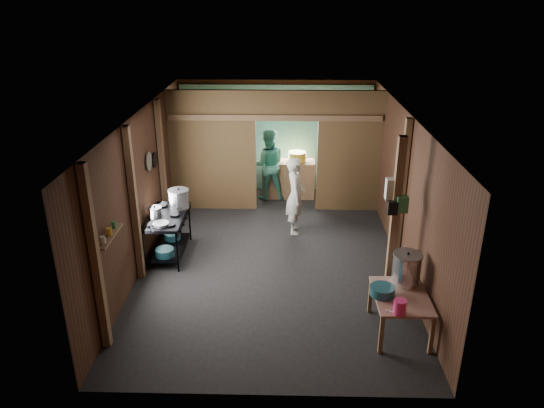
{
  "coord_description": "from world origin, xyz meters",
  "views": [
    {
      "loc": [
        0.2,
        -8.28,
        4.47
      ],
      "look_at": [
        0.0,
        -0.2,
        1.1
      ],
      "focal_mm": 33.97,
      "sensor_mm": 36.0,
      "label": 1
    }
  ],
  "objects_px": {
    "gas_range": "(168,235)",
    "stock_pot": "(406,269)",
    "prep_table": "(399,313)",
    "pink_bucket": "(400,307)",
    "yellow_tub": "(297,157)",
    "stove_pot_large": "(179,199)",
    "cook": "(295,196)"
  },
  "relations": [
    {
      "from": "stock_pot",
      "to": "pink_bucket",
      "type": "xyz_separation_m",
      "value": [
        -0.24,
        -0.76,
        -0.12
      ]
    },
    {
      "from": "gas_range",
      "to": "cook",
      "type": "height_order",
      "value": "cook"
    },
    {
      "from": "stock_pot",
      "to": "pink_bucket",
      "type": "height_order",
      "value": "stock_pot"
    },
    {
      "from": "gas_range",
      "to": "stove_pot_large",
      "type": "relative_size",
      "value": 3.56
    },
    {
      "from": "prep_table",
      "to": "pink_bucket",
      "type": "distance_m",
      "value": 0.6
    },
    {
      "from": "stock_pot",
      "to": "pink_bucket",
      "type": "bearing_deg",
      "value": -107.27
    },
    {
      "from": "stock_pot",
      "to": "prep_table",
      "type": "bearing_deg",
      "value": -109.7
    },
    {
      "from": "prep_table",
      "to": "stock_pot",
      "type": "relative_size",
      "value": 2.08
    },
    {
      "from": "yellow_tub",
      "to": "stove_pot_large",
      "type": "bearing_deg",
      "value": -130.25
    },
    {
      "from": "stock_pot",
      "to": "pink_bucket",
      "type": "relative_size",
      "value": 2.42
    },
    {
      "from": "yellow_tub",
      "to": "gas_range",
      "type": "bearing_deg",
      "value": -128.79
    },
    {
      "from": "stock_pot",
      "to": "yellow_tub",
      "type": "relative_size",
      "value": 1.21
    },
    {
      "from": "prep_table",
      "to": "stock_pot",
      "type": "bearing_deg",
      "value": 70.3
    },
    {
      "from": "gas_range",
      "to": "yellow_tub",
      "type": "distance_m",
      "value": 3.84
    },
    {
      "from": "gas_range",
      "to": "pink_bucket",
      "type": "relative_size",
      "value": 6.61
    },
    {
      "from": "stove_pot_large",
      "to": "pink_bucket",
      "type": "relative_size",
      "value": 1.86
    },
    {
      "from": "gas_range",
      "to": "stock_pot",
      "type": "xyz_separation_m",
      "value": [
        3.83,
        -1.87,
        0.43
      ]
    },
    {
      "from": "stove_pot_large",
      "to": "stock_pot",
      "type": "relative_size",
      "value": 0.77
    },
    {
      "from": "pink_bucket",
      "to": "yellow_tub",
      "type": "height_order",
      "value": "yellow_tub"
    },
    {
      "from": "stock_pot",
      "to": "cook",
      "type": "bearing_deg",
      "value": 117.58
    },
    {
      "from": "stove_pot_large",
      "to": "stock_pot",
      "type": "bearing_deg",
      "value": -31.3
    },
    {
      "from": "prep_table",
      "to": "yellow_tub",
      "type": "relative_size",
      "value": 2.51
    },
    {
      "from": "pink_bucket",
      "to": "gas_range",
      "type": "bearing_deg",
      "value": 143.7
    },
    {
      "from": "gas_range",
      "to": "yellow_tub",
      "type": "height_order",
      "value": "yellow_tub"
    },
    {
      "from": "pink_bucket",
      "to": "yellow_tub",
      "type": "xyz_separation_m",
      "value": [
        -1.21,
        5.59,
        0.26
      ]
    },
    {
      "from": "stock_pot",
      "to": "pink_bucket",
      "type": "distance_m",
      "value": 0.81
    },
    {
      "from": "gas_range",
      "to": "prep_table",
      "type": "height_order",
      "value": "gas_range"
    },
    {
      "from": "stock_pot",
      "to": "cook",
      "type": "distance_m",
      "value": 3.29
    },
    {
      "from": "pink_bucket",
      "to": "yellow_tub",
      "type": "relative_size",
      "value": 0.5
    },
    {
      "from": "prep_table",
      "to": "cook",
      "type": "bearing_deg",
      "value": 113.44
    },
    {
      "from": "prep_table",
      "to": "stove_pot_large",
      "type": "distance_m",
      "value": 4.41
    },
    {
      "from": "gas_range",
      "to": "stock_pot",
      "type": "height_order",
      "value": "stock_pot"
    }
  ]
}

